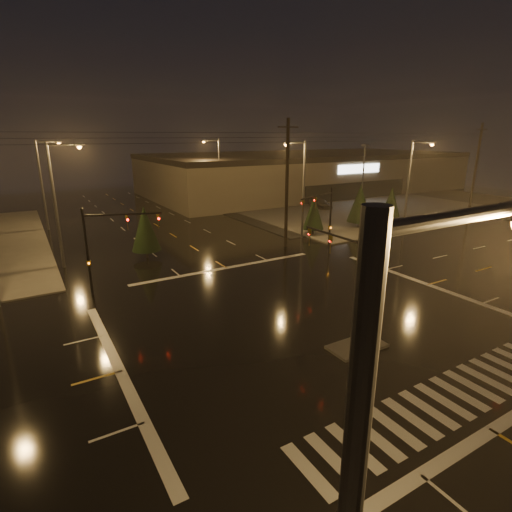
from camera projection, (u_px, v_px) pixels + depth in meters
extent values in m
plane|color=black|center=(309.00, 318.00, 23.85)|extent=(140.00, 140.00, 0.00)
cube|color=#45433E|center=(342.00, 204.00, 63.16)|extent=(36.00, 36.00, 0.12)
cube|color=#45433E|center=(357.00, 346.00, 20.54)|extent=(3.00, 1.60, 0.15)
cube|color=beige|center=(444.00, 401.00, 16.44)|extent=(15.00, 2.60, 0.01)
cube|color=beige|center=(492.00, 430.00, 14.79)|extent=(16.00, 0.50, 0.01)
cube|color=beige|center=(226.00, 268.00, 32.91)|extent=(16.00, 0.50, 0.01)
cube|color=black|center=(374.00, 203.00, 63.96)|extent=(50.00, 24.00, 0.08)
cube|color=brown|center=(306.00, 173.00, 77.77)|extent=(60.00, 28.00, 7.00)
cube|color=black|center=(307.00, 155.00, 76.82)|extent=(60.20, 28.20, 0.80)
cube|color=white|center=(359.00, 169.00, 65.67)|extent=(9.00, 0.20, 1.40)
cube|color=black|center=(357.00, 191.00, 66.76)|extent=(22.00, 0.15, 2.80)
cylinder|color=black|center=(361.00, 294.00, 19.69)|extent=(0.18, 0.18, 6.00)
cylinder|color=black|center=(334.00, 235.00, 20.81)|extent=(0.12, 4.50, 0.12)
imported|color=#594707|center=(309.00, 229.00, 22.50)|extent=(0.16, 0.20, 1.00)
cube|color=#594707|center=(360.00, 307.00, 19.89)|extent=(0.25, 0.18, 0.35)
cylinder|color=black|center=(330.00, 220.00, 36.75)|extent=(0.18, 0.18, 6.00)
cylinder|color=black|center=(317.00, 196.00, 34.17)|extent=(4.74, 1.82, 0.12)
imported|color=#594707|center=(303.00, 200.00, 32.52)|extent=(0.24, 0.22, 1.00)
cube|color=#594707|center=(330.00, 227.00, 36.95)|extent=(0.25, 0.18, 0.35)
cylinder|color=black|center=(87.00, 253.00, 26.51)|extent=(0.18, 0.18, 6.00)
cylinder|color=black|center=(123.00, 214.00, 26.22)|extent=(4.74, 1.82, 0.12)
imported|color=#594707|center=(158.00, 214.00, 26.63)|extent=(0.24, 0.22, 1.00)
cube|color=#594707|center=(89.00, 263.00, 26.71)|extent=(0.25, 0.18, 0.35)
cylinder|color=#38383A|center=(469.00, 215.00, 3.63)|extent=(2.40, 0.14, 0.14)
cylinder|color=#38383A|center=(56.00, 208.00, 31.61)|extent=(0.24, 0.24, 10.00)
cylinder|color=#38383A|center=(64.00, 145.00, 30.80)|extent=(2.40, 0.14, 0.14)
cube|color=#38383A|center=(79.00, 145.00, 31.35)|extent=(0.70, 0.30, 0.18)
sphere|color=orange|center=(79.00, 147.00, 31.39)|extent=(0.32, 0.32, 0.32)
cylinder|color=#38383A|center=(42.00, 186.00, 44.78)|extent=(0.24, 0.24, 10.00)
cylinder|color=#38383A|center=(47.00, 142.00, 43.97)|extent=(2.40, 0.14, 0.14)
cube|color=#38383A|center=(59.00, 142.00, 44.52)|extent=(0.70, 0.30, 0.18)
sphere|color=orange|center=(59.00, 143.00, 44.56)|extent=(0.32, 0.32, 0.32)
cylinder|color=#38383A|center=(303.00, 191.00, 41.18)|extent=(0.24, 0.24, 10.00)
cylinder|color=#38383A|center=(295.00, 143.00, 39.20)|extent=(2.40, 0.14, 0.14)
cube|color=#38383A|center=(286.00, 143.00, 38.68)|extent=(0.70, 0.30, 0.18)
sphere|color=orange|center=(286.00, 145.00, 38.72)|extent=(0.32, 0.32, 0.32)
cylinder|color=#38383A|center=(219.00, 175.00, 57.65)|extent=(0.24, 0.24, 10.00)
cylinder|color=#38383A|center=(211.00, 140.00, 55.67)|extent=(2.40, 0.14, 0.14)
cube|color=#38383A|center=(204.00, 141.00, 55.14)|extent=(0.70, 0.30, 0.18)
sphere|color=orange|center=(204.00, 142.00, 55.18)|extent=(0.32, 0.32, 0.32)
cylinder|color=#38383A|center=(408.00, 189.00, 42.60)|extent=(0.24, 0.24, 10.00)
cylinder|color=#38383A|center=(423.00, 142.00, 40.21)|extent=(0.14, 2.40, 0.14)
cube|color=#38383A|center=(432.00, 143.00, 39.32)|extent=(0.30, 0.70, 0.18)
sphere|color=orange|center=(432.00, 144.00, 39.36)|extent=(0.32, 0.32, 0.32)
cylinder|color=black|center=(287.00, 185.00, 37.54)|extent=(0.32, 0.32, 12.00)
cube|color=black|center=(288.00, 127.00, 36.03)|extent=(2.20, 0.12, 0.12)
cylinder|color=black|center=(475.00, 171.00, 52.17)|extent=(0.32, 0.32, 12.00)
cube|color=black|center=(482.00, 129.00, 50.66)|extent=(2.20, 0.12, 0.12)
cylinder|color=black|center=(313.00, 232.00, 43.64)|extent=(0.18, 0.18, 0.70)
cone|color=black|center=(314.00, 213.00, 43.02)|extent=(2.28, 2.28, 3.57)
cylinder|color=black|center=(358.00, 224.00, 47.34)|extent=(0.18, 0.18, 0.70)
cone|color=black|center=(360.00, 203.00, 46.60)|extent=(2.80, 2.80, 4.37)
cylinder|color=black|center=(390.00, 218.00, 50.68)|extent=(0.18, 0.18, 0.70)
cone|color=black|center=(391.00, 201.00, 50.05)|extent=(2.33, 2.33, 3.64)
cylinder|color=black|center=(147.00, 254.00, 35.58)|extent=(0.18, 0.18, 0.70)
cone|color=black|center=(145.00, 228.00, 34.91)|extent=(2.53, 2.53, 3.95)
imported|color=black|center=(320.00, 203.00, 59.30)|extent=(2.30, 4.64, 1.52)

